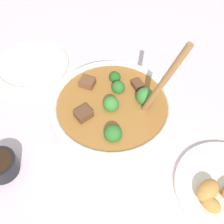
{
  "coord_description": "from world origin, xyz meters",
  "views": [
    {
      "loc": [
        0.24,
        0.28,
        0.54
      ],
      "look_at": [
        0.0,
        0.0,
        0.06
      ],
      "focal_mm": 45.0,
      "sensor_mm": 36.0,
      "label": 1
    }
  ],
  "objects": [
    {
      "name": "ground_plane",
      "position": [
        0.0,
        0.0,
        0.0
      ],
      "size": [
        4.0,
        4.0,
        0.0
      ],
      "primitive_type": "plane",
      "color": "silver"
    },
    {
      "name": "stew_bowl",
      "position": [
        -0.0,
        0.0,
        0.06
      ],
      "size": [
        0.26,
        0.26,
        0.27
      ],
      "color": "white",
      "rests_on": "ground_plane"
    },
    {
      "name": "condiment_bowl",
      "position": [
        0.24,
        -0.07,
        0.02
      ],
      "size": [
        0.07,
        0.07,
        0.04
      ],
      "color": "black",
      "rests_on": "ground_plane"
    },
    {
      "name": "empty_plate",
      "position": [
        0.03,
        -0.31,
        0.01
      ],
      "size": [
        0.21,
        0.21,
        0.02
      ],
      "color": "silver",
      "rests_on": "ground_plane"
    }
  ]
}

